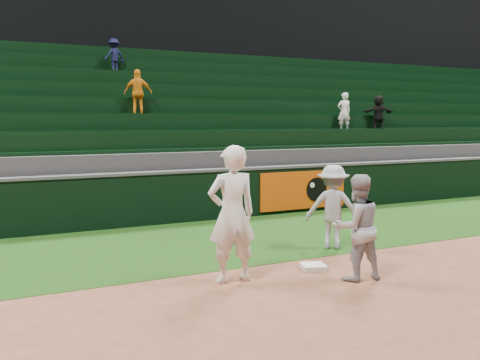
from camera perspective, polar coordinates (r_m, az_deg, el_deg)
name	(u,v)px	position (r m, az deg, el deg)	size (l,w,h in m)	color
ground	(317,276)	(8.66, 8.17, -10.06)	(70.00, 70.00, 0.00)	brown
foul_grass	(234,238)	(11.18, -0.61, -6.20)	(36.00, 4.20, 0.01)	#14380E
upper_deck	(91,38)	(24.99, -15.62, 14.36)	(40.00, 12.00, 12.00)	black
first_base	(313,267)	(8.99, 7.81, -9.15)	(0.38, 0.38, 0.08)	silver
first_baseman	(232,214)	(8.03, -0.87, -3.68)	(0.76, 0.50, 2.08)	white
baserunner	(357,227)	(8.38, 12.35, -4.95)	(0.79, 0.62, 1.63)	#A1A3AC
base_coach	(333,207)	(10.30, 9.88, -2.84)	(1.03, 0.59, 1.60)	#9FA1AC
field_wall	(196,195)	(13.06, -4.69, -1.58)	(36.00, 0.45, 1.25)	black
stadium_seating	(149,145)	(16.51, -9.65, 3.74)	(36.00, 5.95, 4.96)	#333335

